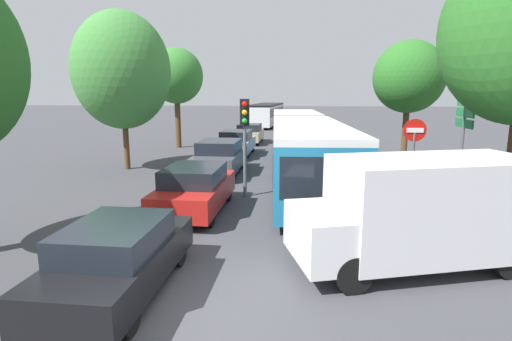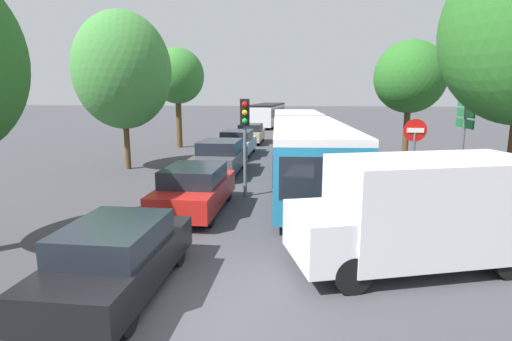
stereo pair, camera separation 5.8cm
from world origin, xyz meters
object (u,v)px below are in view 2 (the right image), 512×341
at_px(queued_car_black, 117,257).
at_px(white_van, 421,210).
at_px(traffic_light, 245,126).
at_px(tree_left_far, 176,78).
at_px(city_bus_rear, 268,113).
at_px(tree_left_mid, 124,74).
at_px(tree_right_mid, 410,77).
at_px(no_entry_sign, 414,149).
at_px(articulated_bus, 302,141).
at_px(queued_car_red, 195,189).
at_px(direction_sign_post, 464,125).
at_px(queued_car_tan, 251,133).
at_px(queued_car_silver, 237,143).
at_px(queued_car_graphite, 221,157).

xyz_separation_m(queued_car_black, white_van, (5.79, 1.75, 0.56)).
height_order(traffic_light, tree_left_far, tree_left_far).
relative_size(city_bus_rear, queued_car_black, 2.84).
height_order(tree_left_mid, tree_right_mid, tree_left_mid).
height_order(no_entry_sign, tree_left_mid, tree_left_mid).
height_order(articulated_bus, city_bus_rear, articulated_bus).
bearing_deg(articulated_bus, queued_car_black, -19.67).
distance_m(traffic_light, tree_left_mid, 7.99).
bearing_deg(queued_car_red, tree_right_mid, -40.74).
bearing_deg(city_bus_rear, direction_sign_post, -158.89).
xyz_separation_m(queued_car_tan, tree_right_mid, (8.93, -7.17, 3.66)).
distance_m(queued_car_red, white_van, 6.59).
xyz_separation_m(queued_car_black, queued_car_tan, (-0.12, 21.98, 0.01)).
relative_size(city_bus_rear, direction_sign_post, 3.10).
relative_size(queued_car_tan, tree_right_mid, 0.64).
bearing_deg(city_bus_rear, no_entry_sign, -162.57).
xyz_separation_m(queued_car_silver, tree_right_mid, (9.06, -1.54, 3.63)).
bearing_deg(white_van, queued_car_graphite, -73.29).
bearing_deg(city_bus_rear, queued_car_black, -175.06).
relative_size(articulated_bus, white_van, 3.18).
height_order(queued_car_red, tree_left_far, tree_left_far).
bearing_deg(tree_right_mid, queued_car_silver, 170.37).
distance_m(articulated_bus, traffic_light, 5.02).
xyz_separation_m(queued_car_red, direction_sign_post, (8.51, 2.12, 1.84)).
xyz_separation_m(tree_left_mid, tree_left_far, (0.13, 7.50, 0.08)).
distance_m(city_bus_rear, queued_car_red, 31.93).
bearing_deg(articulated_bus, queued_car_tan, -164.24).
xyz_separation_m(queued_car_black, queued_car_silver, (-0.25, 16.36, 0.04)).
bearing_deg(no_entry_sign, queued_car_black, -47.58).
distance_m(city_bus_rear, traffic_light, 30.02).
xyz_separation_m(queued_car_silver, direction_sign_post, (8.89, -9.14, 1.84)).
xyz_separation_m(direction_sign_post, tree_left_mid, (-13.43, 4.47, 1.89)).
relative_size(queued_car_black, tree_right_mid, 0.63).
bearing_deg(direction_sign_post, white_van, 63.55).
distance_m(queued_car_red, traffic_light, 2.94).
height_order(queued_car_graphite, tree_left_far, tree_left_far).
height_order(traffic_light, tree_left_mid, tree_left_mid).
bearing_deg(tree_right_mid, queued_car_tan, 141.25).
relative_size(queued_car_silver, tree_right_mid, 0.67).
distance_m(articulated_bus, queued_car_black, 12.06).
distance_m(queued_car_silver, traffic_light, 9.61).
xyz_separation_m(queued_car_black, queued_car_red, (0.13, 5.09, 0.04)).
xyz_separation_m(articulated_bus, tree_left_mid, (-8.23, 0.16, 3.01)).
height_order(queued_car_red, traffic_light, traffic_light).
relative_size(direction_sign_post, tree_left_mid, 0.50).
xyz_separation_m(queued_car_graphite, direction_sign_post, (8.84, -3.75, 1.80)).
distance_m(queued_car_red, tree_right_mid, 13.53).
relative_size(no_entry_sign, tree_left_mid, 0.39).
bearing_deg(articulated_bus, queued_car_red, -30.25).
relative_size(queued_car_graphite, tree_left_mid, 0.60).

